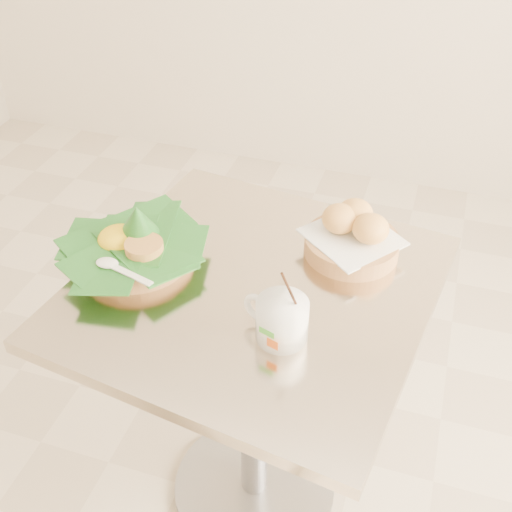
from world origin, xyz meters
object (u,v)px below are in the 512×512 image
(cafe_table, at_px, (254,358))
(coffee_mug, at_px, (281,319))
(bread_basket, at_px, (353,235))
(rice_basket, at_px, (134,243))

(cafe_table, relative_size, coffee_mug, 4.69)
(bread_basket, bearing_deg, cafe_table, -133.94)
(rice_basket, height_order, bread_basket, rice_basket)
(bread_basket, distance_m, coffee_mug, 0.31)
(bread_basket, relative_size, coffee_mug, 1.45)
(cafe_table, height_order, bread_basket, bread_basket)
(coffee_mug, bearing_deg, bread_basket, 75.77)
(cafe_table, distance_m, rice_basket, 0.38)
(bread_basket, bearing_deg, rice_basket, -158.98)
(cafe_table, bearing_deg, rice_basket, 178.69)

